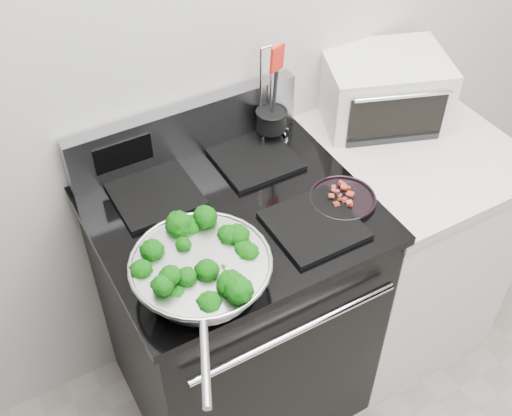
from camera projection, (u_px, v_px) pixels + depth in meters
back_wall at (265, 10)px, 1.90m from camera, size 4.00×0.02×2.70m
gas_range at (235, 308)px, 2.18m from camera, size 0.79×0.69×1.13m
counter at (395, 241)px, 2.44m from camera, size 0.62×0.68×0.92m
skillet at (201, 271)px, 1.62m from camera, size 0.36×0.55×0.08m
broccoli_pile at (201, 265)px, 1.61m from camera, size 0.29×0.29×0.10m
bacon_plate at (343, 196)px, 1.88m from camera, size 0.20×0.20×0.04m
utensil_holder at (271, 125)px, 2.05m from camera, size 0.11×0.11×0.35m
toaster_oven at (383, 89)px, 2.16m from camera, size 0.48×0.42×0.23m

